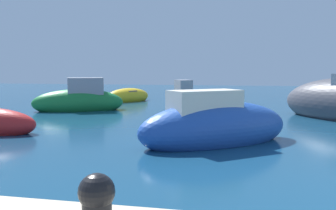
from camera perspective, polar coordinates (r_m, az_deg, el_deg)
The scene contains 5 objects.
moored_boat_1 at distance 9.94m, azimuth 7.27°, elevation -3.26°, with size 4.53×4.06×1.77m.
moored_boat_2 at distance 18.24m, azimuth -13.51°, elevation 0.66°, with size 4.49×3.27×1.87m.
moored_boat_3 at distance 22.87m, azimuth -6.17°, elevation 1.29°, with size 2.65×3.43×1.06m.
moored_boat_6 at distance 20.25m, azimuth 2.17°, elevation 1.04°, with size 2.60×3.32×1.65m.
mooring_bollard at distance 3.14m, azimuth -10.90°, elevation -15.32°, with size 0.30×0.30×0.65m.
Camera 1 is at (-4.24, -5.71, 1.98)m, focal length 39.55 mm.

